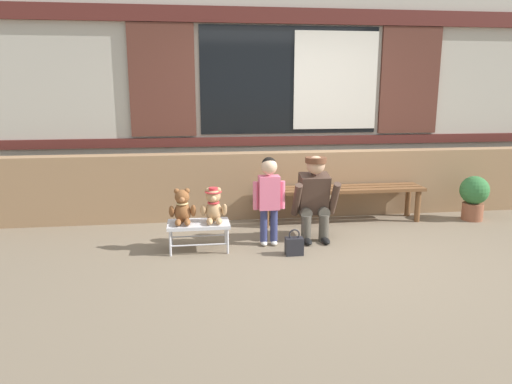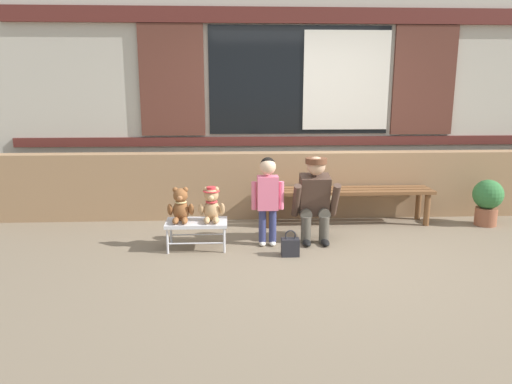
{
  "view_description": "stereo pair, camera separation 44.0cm",
  "coord_description": "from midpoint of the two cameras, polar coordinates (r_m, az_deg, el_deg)",
  "views": [
    {
      "loc": [
        -1.35,
        -4.67,
        1.7
      ],
      "look_at": [
        -0.65,
        0.45,
        0.55
      ],
      "focal_mm": 33.96,
      "sensor_mm": 36.0,
      "label": 1
    },
    {
      "loc": [
        -0.91,
        -4.71,
        1.7
      ],
      "look_at": [
        -0.65,
        0.45,
        0.55
      ],
      "focal_mm": 33.96,
      "sensor_mm": 36.0,
      "label": 2
    }
  ],
  "objects": [
    {
      "name": "shop_facade",
      "position": [
        6.73,
        1.96,
        13.86
      ],
      "size": [
        8.24,
        0.26,
        3.71
      ],
      "color": "#B7B2A3",
      "rests_on": "ground"
    },
    {
      "name": "brick_low_wall",
      "position": [
        6.34,
        2.63,
        0.94
      ],
      "size": [
        8.07,
        0.25,
        0.85
      ],
      "primitive_type": "cube",
      "color": "#997551",
      "rests_on": "ground"
    },
    {
      "name": "handbag_on_ground",
      "position": [
        4.94,
        1.97,
        -6.38
      ],
      "size": [
        0.18,
        0.11,
        0.27
      ],
      "color": "#232328",
      "rests_on": "ground"
    },
    {
      "name": "child_standing",
      "position": [
        5.12,
        -0.92,
        0.05
      ],
      "size": [
        0.35,
        0.18,
        0.96
      ],
      "color": "navy",
      "rests_on": "ground"
    },
    {
      "name": "wooden_bench_long",
      "position": [
        6.12,
        7.91,
        -0.1
      ],
      "size": [
        2.1,
        0.4,
        0.44
      ],
      "color": "brown",
      "rests_on": "ground"
    },
    {
      "name": "teddy_bear_with_hat",
      "position": [
        5.04,
        -7.52,
        -1.64
      ],
      "size": [
        0.28,
        0.27,
        0.36
      ],
      "color": "tan",
      "rests_on": "small_display_bench"
    },
    {
      "name": "small_display_bench",
      "position": [
        5.1,
        -9.26,
        -3.95
      ],
      "size": [
        0.64,
        0.36,
        0.3
      ],
      "color": "silver",
      "rests_on": "ground"
    },
    {
      "name": "adult_crouching",
      "position": [
        5.35,
        4.6,
        -0.67
      ],
      "size": [
        0.5,
        0.49,
        0.95
      ],
      "color": "#4C473D",
      "rests_on": "ground"
    },
    {
      "name": "teddy_bear_plain",
      "position": [
        5.05,
        -11.15,
        -1.85
      ],
      "size": [
        0.28,
        0.26,
        0.36
      ],
      "color": "brown",
      "rests_on": "small_display_bench"
    },
    {
      "name": "potted_plant",
      "position": [
        6.65,
        22.6,
        -0.38
      ],
      "size": [
        0.36,
        0.36,
        0.57
      ],
      "color": "brown",
      "rests_on": "ground"
    },
    {
      "name": "ground_plane",
      "position": [
        5.11,
        5.48,
        -6.93
      ],
      "size": [
        60.0,
        60.0,
        0.0
      ],
      "primitive_type": "plane",
      "color": "#756651"
    }
  ]
}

